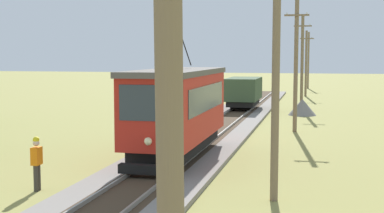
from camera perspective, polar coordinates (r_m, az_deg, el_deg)
red_tram at (r=22.42m, az=-1.52°, el=-0.22°), size 2.60×8.54×4.79m
freight_car at (r=42.61m, az=5.46°, el=1.59°), size 2.40×5.20×2.31m
utility_pole_foreground at (r=4.67m, az=-2.32°, el=-6.58°), size 1.40×0.45×6.68m
utility_pole_near_tram at (r=16.36m, az=8.83°, el=3.89°), size 1.40×0.41×7.77m
utility_pole_mid at (r=31.55m, az=10.90°, el=4.40°), size 1.40×0.54×7.58m
utility_pole_far at (r=43.99m, az=11.53°, el=4.68°), size 1.40×0.59×7.62m
utility_pole_distant at (r=58.99m, az=11.94°, el=4.54°), size 1.40×0.50×7.01m
utility_pole_horizon at (r=73.15m, az=12.17°, el=4.86°), size 1.40×0.39×7.45m
gravel_pile at (r=40.52m, az=11.55°, el=-0.06°), size 2.06×2.06×1.20m
track_worker at (r=18.30m, az=-16.06°, el=-5.54°), size 0.24×0.38×1.78m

